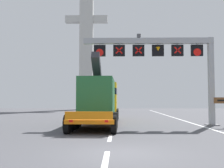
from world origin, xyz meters
TOP-DOWN VIEW (x-y plane):
  - ground at (0.00, 0.00)m, footprint 112.00×112.00m
  - lane_markings at (-0.46, 11.66)m, footprint 0.20×37.91m
  - edge_line_right at (6.20, 12.00)m, footprint 0.20×63.00m
  - overhead_lane_gantry at (3.64, 11.49)m, footprint 10.42×0.90m
  - heavy_haul_truck_orange at (-1.51, 13.25)m, footprint 3.21×14.10m
  - bridge_pylon_distant at (-6.65, 48.44)m, footprint 9.00×2.00m

SIDE VIEW (x-z plane):
  - ground at x=0.00m, z-range 0.00..0.00m
  - edge_line_right at x=6.20m, z-range 0.00..0.01m
  - lane_markings at x=-0.46m, z-range 0.00..0.01m
  - heavy_haul_truck_orange at x=-1.51m, z-range -0.66..4.64m
  - overhead_lane_gantry at x=3.64m, z-range 1.93..9.08m
  - bridge_pylon_distant at x=-6.65m, z-range 0.39..31.35m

